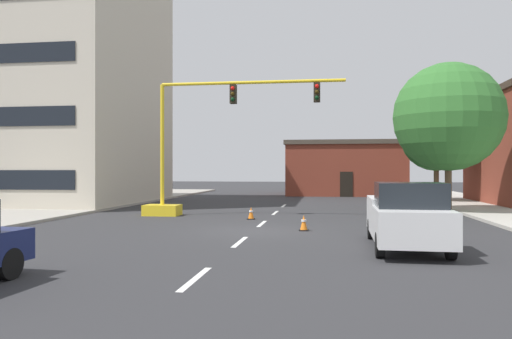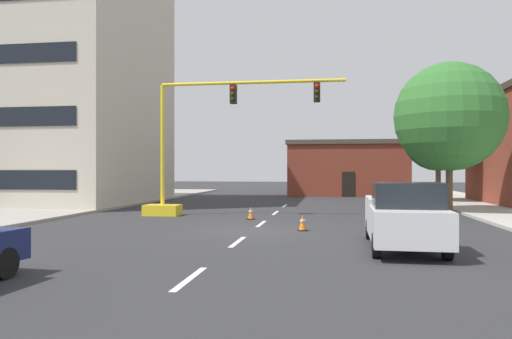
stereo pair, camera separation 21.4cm
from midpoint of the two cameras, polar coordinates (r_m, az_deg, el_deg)
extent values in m
plane|color=#2D2D30|center=(19.20, -0.12, -7.07)|extent=(160.00, 160.00, 0.00)
cube|color=#9E998E|center=(31.17, -21.63, -4.24)|extent=(6.00, 56.00, 0.14)
cube|color=silver|center=(10.99, -7.08, -12.36)|extent=(0.16, 2.40, 0.01)
cube|color=silver|center=(16.27, -1.75, -8.33)|extent=(0.16, 2.40, 0.01)
cube|color=silver|center=(21.66, 0.90, -6.26)|extent=(0.16, 2.40, 0.01)
cube|color=silver|center=(27.09, 2.48, -5.02)|extent=(0.16, 2.40, 0.01)
cube|color=silver|center=(32.55, 3.53, -4.18)|extent=(0.16, 2.40, 0.01)
cube|color=beige|center=(38.36, -21.87, 9.85)|extent=(12.92, 13.78, 17.89)
cube|color=brown|center=(48.64, 10.53, -0.10)|extent=(10.68, 9.80, 4.62)
cube|color=#4C4238|center=(48.70, 10.53, 2.86)|extent=(10.98, 10.10, 0.40)
cube|color=black|center=(43.73, 10.74, -1.69)|extent=(1.10, 0.06, 2.20)
cube|color=yellow|center=(26.05, -10.49, -4.62)|extent=(1.80, 1.20, 0.55)
cylinder|color=yellow|center=(26.00, -10.49, 2.82)|extent=(0.20, 0.20, 6.20)
cylinder|color=yellow|center=(25.21, -0.27, 10.00)|extent=(9.33, 0.16, 0.16)
cube|color=black|center=(25.28, -2.38, 8.66)|extent=(0.32, 0.36, 0.95)
sphere|color=red|center=(25.14, -2.46, 9.34)|extent=(0.20, 0.20, 0.20)
sphere|color=#38280A|center=(25.09, -2.46, 8.71)|extent=(0.20, 0.20, 0.20)
sphere|color=black|center=(25.05, -2.46, 8.08)|extent=(0.20, 0.20, 0.20)
cube|color=black|center=(24.83, 7.29, 8.82)|extent=(0.32, 0.36, 0.95)
sphere|color=red|center=(24.68, 7.27, 9.51)|extent=(0.20, 0.20, 0.20)
sphere|color=#38280A|center=(24.64, 7.27, 8.87)|extent=(0.20, 0.20, 0.20)
sphere|color=black|center=(24.60, 7.27, 8.23)|extent=(0.20, 0.20, 0.20)
cylinder|color=brown|center=(37.96, 20.41, -1.40)|extent=(0.36, 0.36, 2.91)
sphere|color=#1E511E|center=(38.03, 20.41, 3.66)|extent=(5.07, 5.07, 5.07)
cylinder|color=brown|center=(28.70, 21.58, -1.72)|extent=(0.36, 0.36, 3.02)
sphere|color=#33702D|center=(28.83, 21.58, 5.67)|extent=(5.87, 5.87, 5.87)
cube|color=white|center=(15.55, 16.98, -5.70)|extent=(2.13, 5.45, 0.95)
cube|color=#1E2328|center=(14.60, 17.41, -2.82)|extent=(1.88, 1.84, 0.70)
cube|color=white|center=(16.69, 16.49, -3.41)|extent=(2.07, 2.86, 0.16)
cylinder|color=black|center=(13.95, 21.61, -8.31)|extent=(0.24, 0.69, 0.68)
cylinder|color=black|center=(13.71, 14.14, -8.46)|extent=(0.24, 0.69, 0.68)
cylinder|color=black|center=(17.54, 19.20, -6.62)|extent=(0.24, 0.69, 0.68)
cylinder|color=black|center=(17.35, 13.28, -6.69)|extent=(0.24, 0.69, 0.68)
cylinder|color=black|center=(12.01, -26.55, -9.66)|extent=(0.27, 0.70, 0.68)
cube|color=black|center=(23.60, -0.34, -5.71)|extent=(0.36, 0.36, 0.04)
cone|color=orange|center=(23.57, -0.34, -4.99)|extent=(0.28, 0.28, 0.56)
cylinder|color=white|center=(23.56, -0.34, -4.83)|extent=(0.19, 0.19, 0.08)
cube|color=black|center=(19.29, 5.71, -6.98)|extent=(0.36, 0.36, 0.04)
cone|color=orange|center=(19.25, 5.71, -6.09)|extent=(0.28, 0.28, 0.57)
cylinder|color=white|center=(19.25, 5.71, -5.89)|extent=(0.19, 0.19, 0.08)
camera|label=1|loc=(0.11, -89.75, 0.00)|focal=34.70mm
camera|label=2|loc=(0.11, 90.25, 0.00)|focal=34.70mm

